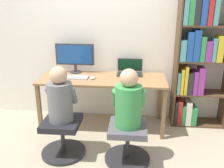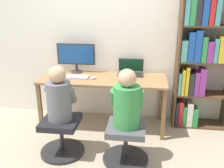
% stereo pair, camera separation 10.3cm
% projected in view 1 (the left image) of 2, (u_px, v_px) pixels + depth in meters
% --- Properties ---
extents(ground_plane, '(14.00, 14.00, 0.00)m').
position_uv_depth(ground_plane, '(100.00, 137.00, 3.43)').
color(ground_plane, tan).
extents(wall_back, '(10.00, 0.05, 2.60)m').
position_uv_depth(wall_back, '(106.00, 34.00, 3.71)').
color(wall_back, white).
rests_on(wall_back, ground_plane).
extents(desk, '(1.77, 0.68, 0.75)m').
position_uv_depth(desk, '(103.00, 83.00, 3.53)').
color(desk, olive).
rests_on(desk, ground_plane).
extents(desktop_monitor, '(0.58, 0.18, 0.43)m').
position_uv_depth(desktop_monitor, '(75.00, 57.00, 3.68)').
color(desktop_monitor, '#333338').
rests_on(desktop_monitor, desk).
extents(laptop, '(0.37, 0.26, 0.22)m').
position_uv_depth(laptop, '(130.00, 71.00, 3.66)').
color(laptop, '#2D2D30').
rests_on(laptop, desk).
extents(keyboard, '(0.42, 0.17, 0.03)m').
position_uv_depth(keyboard, '(73.00, 77.00, 3.49)').
color(keyboard, '#B2B2B7').
rests_on(keyboard, desk).
extents(computer_mouse_by_keyboard, '(0.07, 0.11, 0.03)m').
position_uv_depth(computer_mouse_by_keyboard, '(93.00, 78.00, 3.46)').
color(computer_mouse_by_keyboard, silver).
rests_on(computer_mouse_by_keyboard, desk).
extents(office_chair_left, '(0.53, 0.53, 0.45)m').
position_uv_depth(office_chair_left, '(63.00, 136.00, 2.99)').
color(office_chair_left, '#262628').
rests_on(office_chair_left, ground_plane).
extents(office_chair_right, '(0.53, 0.53, 0.45)m').
position_uv_depth(office_chair_right, '(128.00, 142.00, 2.87)').
color(office_chair_right, '#262628').
rests_on(office_chair_right, ground_plane).
extents(person_at_monitor, '(0.35, 0.31, 0.65)m').
position_uv_depth(person_at_monitor, '(60.00, 97.00, 2.83)').
color(person_at_monitor, slate).
rests_on(person_at_monitor, office_chair_left).
extents(person_at_laptop, '(0.36, 0.32, 0.66)m').
position_uv_depth(person_at_laptop, '(128.00, 101.00, 2.71)').
color(person_at_laptop, '#388C47').
rests_on(person_at_laptop, office_chair_right).
extents(bookshelf, '(0.76, 0.33, 1.95)m').
position_uv_depth(bookshelf, '(197.00, 60.00, 3.47)').
color(bookshelf, '#513823').
rests_on(bookshelf, ground_plane).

